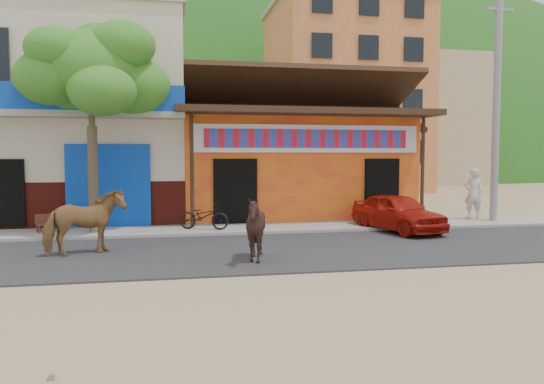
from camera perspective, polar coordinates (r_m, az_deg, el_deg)
The scene contains 17 objects.
ground at distance 10.48m, azimuth 3.23°, elevation -8.80°, with size 120.00×120.00×0.00m, color #9E825B.
road at distance 12.86m, azimuth 0.41°, elevation -6.30°, with size 60.00×5.00×0.04m, color #28282B.
sidewalk at distance 16.25m, azimuth -2.11°, elevation -3.99°, with size 60.00×2.00×0.12m, color gray.
dance_club at distance 20.41m, azimuth 1.62°, elevation 2.55°, with size 8.00×6.00×3.60m, color orange.
cafe_building at distance 20.13m, azimuth -19.83°, elevation 7.13°, with size 7.00×6.00×7.00m, color beige.
apartment_front at distance 36.00m, azimuth 7.60°, elevation 9.85°, with size 9.00×9.00×12.00m, color #CC723F.
apartment_rear at distance 44.96m, azimuth 16.06°, elevation 7.28°, with size 8.00×8.00×10.00m, color tan.
hillside at distance 80.51m, azimuth -9.59°, elevation 10.87°, with size 100.00×40.00×24.00m, color #194C14.
tree at distance 15.84m, azimuth -18.80°, elevation 6.69°, with size 3.00×3.00×6.00m, color #2D721E, non-canonical shape.
utility_pole at distance 19.28m, azimuth 23.01°, elevation 9.05°, with size 0.24×0.24×8.00m, color gray.
cow_tan at distance 12.85m, azimuth -19.53°, elevation -3.10°, with size 0.80×1.76×1.48m, color olive.
cow_dark at distance 11.40m, azimuth -1.78°, elevation -3.94°, with size 1.14×1.28×1.41m, color black.
red_car at distance 16.26m, azimuth 13.36°, elevation -2.13°, with size 1.35×3.35×1.14m, color #A6140B.
scooter at distance 15.79m, azimuth -7.36°, elevation -2.57°, with size 0.53×1.52×0.80m, color black.
pedestrian at distance 19.65m, azimuth 20.83°, elevation -0.15°, with size 0.63×0.41×1.73m, color silver.
cafe_chair_left at distance 16.82m, azimuth -23.04°, elevation -2.43°, with size 0.38×0.38×0.82m, color #492318, non-canonical shape.
cafe_chair_right at distance 16.47m, azimuth -23.29°, elevation -2.35°, with size 0.44×0.44×0.94m, color #4C2D19, non-canonical shape.
Camera 1 is at (-2.58, -9.89, 2.32)m, focal length 35.00 mm.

